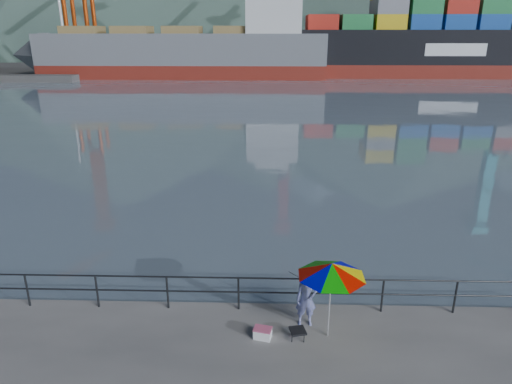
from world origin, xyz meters
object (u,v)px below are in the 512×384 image
fisherman (306,299)px  bulk_carrier (194,51)px  beach_umbrella (332,270)px  cooler_bag (263,334)px  container_ship (456,40)px

fisherman → bulk_carrier: bearing=99.2°
beach_umbrella → bulk_carrier: bearing=101.5°
fisherman → bulk_carrier: (-13.89, 70.37, 3.42)m
fisherman → beach_umbrella: bearing=-44.6°
fisherman → cooler_bag: (-1.14, -0.63, -0.64)m
fisherman → cooler_bag: size_ratio=3.48×
fisherman → container_ship: (31.21, 73.48, 5.12)m
beach_umbrella → container_ship: size_ratio=0.04×
cooler_bag → bulk_carrier: 72.25m
cooler_bag → container_ship: 81.07m
beach_umbrella → cooler_bag: beach_umbrella is taller
cooler_bag → container_ship: (32.35, 74.11, 5.76)m
fisherman → bulk_carrier: 71.81m
bulk_carrier → container_ship: 45.25m
beach_umbrella → bulk_carrier: (-14.44, 70.87, 2.26)m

